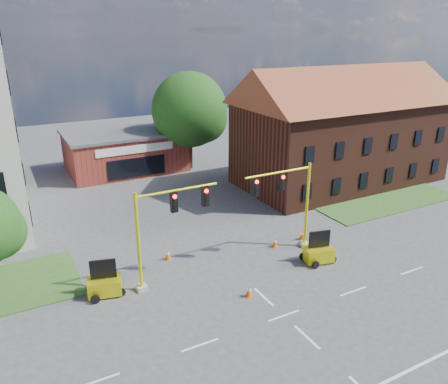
{
  "coord_description": "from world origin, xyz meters",
  "views": [
    {
      "loc": [
        -12.14,
        -15.93,
        14.51
      ],
      "look_at": [
        1.64,
        10.0,
        3.57
      ],
      "focal_mm": 35.0,
      "sensor_mm": 36.0,
      "label": 1
    }
  ],
  "objects_px": {
    "signal_mast_east": "(288,199)",
    "pickup_white": "(301,185)",
    "signal_mast_west": "(165,225)",
    "trailer_east": "(318,252)",
    "trailer_west": "(105,284)"
  },
  "relations": [
    {
      "from": "signal_mast_east",
      "to": "trailer_east",
      "type": "xyz_separation_m",
      "value": [
        1.08,
        -2.19,
        -3.25
      ]
    },
    {
      "from": "signal_mast_west",
      "to": "pickup_white",
      "type": "xyz_separation_m",
      "value": [
        16.97,
        9.02,
        -3.17
      ]
    },
    {
      "from": "signal_mast_east",
      "to": "trailer_west",
      "type": "bearing_deg",
      "value": 177.24
    },
    {
      "from": "signal_mast_east",
      "to": "pickup_white",
      "type": "distance_m",
      "value": 12.63
    },
    {
      "from": "signal_mast_west",
      "to": "signal_mast_east",
      "type": "bearing_deg",
      "value": 0.0
    },
    {
      "from": "trailer_east",
      "to": "signal_mast_west",
      "type": "bearing_deg",
      "value": -178.69
    },
    {
      "from": "signal_mast_east",
      "to": "trailer_west",
      "type": "xyz_separation_m",
      "value": [
        -12.36,
        0.6,
        -3.25
      ]
    },
    {
      "from": "signal_mast_west",
      "to": "signal_mast_east",
      "type": "distance_m",
      "value": 8.71
    },
    {
      "from": "signal_mast_west",
      "to": "trailer_east",
      "type": "height_order",
      "value": "signal_mast_west"
    },
    {
      "from": "signal_mast_west",
      "to": "trailer_east",
      "type": "relative_size",
      "value": 2.91
    },
    {
      "from": "trailer_west",
      "to": "signal_mast_west",
      "type": "bearing_deg",
      "value": 5.59
    },
    {
      "from": "signal_mast_east",
      "to": "pickup_white",
      "type": "height_order",
      "value": "signal_mast_east"
    },
    {
      "from": "pickup_white",
      "to": "trailer_east",
      "type": "bearing_deg",
      "value": 154.23
    },
    {
      "from": "signal_mast_west",
      "to": "signal_mast_east",
      "type": "relative_size",
      "value": 1.0
    },
    {
      "from": "signal_mast_west",
      "to": "pickup_white",
      "type": "relative_size",
      "value": 1.15
    }
  ]
}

